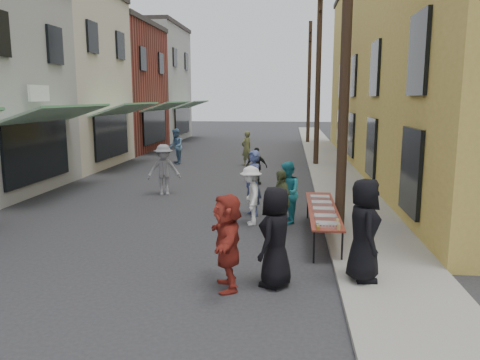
% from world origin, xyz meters
% --- Properties ---
extents(ground, '(120.00, 120.00, 0.00)m').
position_xyz_m(ground, '(0.00, 0.00, 0.00)').
color(ground, '#28282B').
rests_on(ground, ground).
extents(sidewalk, '(2.20, 60.00, 0.10)m').
position_xyz_m(sidewalk, '(5.00, 15.00, 0.05)').
color(sidewalk, gray).
rests_on(sidewalk, ground).
extents(storefront_row, '(8.00, 37.00, 9.00)m').
position_xyz_m(storefront_row, '(-10.00, 14.96, 4.12)').
color(storefront_row, maroon).
rests_on(storefront_row, ground).
extents(building_ochre, '(10.00, 28.00, 10.00)m').
position_xyz_m(building_ochre, '(11.10, 14.00, 5.00)').
color(building_ochre, gold).
rests_on(building_ochre, ground).
extents(utility_pole_near, '(0.26, 0.26, 9.00)m').
position_xyz_m(utility_pole_near, '(4.30, 3.00, 4.50)').
color(utility_pole_near, '#2D2116').
rests_on(utility_pole_near, ground).
extents(utility_pole_mid, '(0.26, 0.26, 9.00)m').
position_xyz_m(utility_pole_mid, '(4.30, 15.00, 4.50)').
color(utility_pole_mid, '#2D2116').
rests_on(utility_pole_mid, ground).
extents(utility_pole_far, '(0.26, 0.26, 9.00)m').
position_xyz_m(utility_pole_far, '(4.30, 27.00, 4.50)').
color(utility_pole_far, '#2D2116').
rests_on(utility_pole_far, ground).
extents(serving_table, '(0.70, 4.00, 0.75)m').
position_xyz_m(serving_table, '(3.80, 2.25, 0.71)').
color(serving_table, maroon).
rests_on(serving_table, ground).
extents(catering_tray_sausage, '(0.50, 0.33, 0.08)m').
position_xyz_m(catering_tray_sausage, '(3.80, 0.60, 0.79)').
color(catering_tray_sausage, maroon).
rests_on(catering_tray_sausage, serving_table).
extents(catering_tray_foil_b, '(0.50, 0.33, 0.08)m').
position_xyz_m(catering_tray_foil_b, '(3.80, 1.25, 0.79)').
color(catering_tray_foil_b, '#B2B2B7').
rests_on(catering_tray_foil_b, serving_table).
extents(catering_tray_buns, '(0.50, 0.33, 0.08)m').
position_xyz_m(catering_tray_buns, '(3.80, 1.95, 0.79)').
color(catering_tray_buns, tan).
rests_on(catering_tray_buns, serving_table).
extents(catering_tray_foil_d, '(0.50, 0.33, 0.08)m').
position_xyz_m(catering_tray_foil_d, '(3.80, 2.65, 0.79)').
color(catering_tray_foil_d, '#B2B2B7').
rests_on(catering_tray_foil_d, serving_table).
extents(catering_tray_buns_end, '(0.50, 0.33, 0.08)m').
position_xyz_m(catering_tray_buns_end, '(3.80, 3.35, 0.79)').
color(catering_tray_buns_end, tan).
rests_on(catering_tray_buns_end, serving_table).
extents(condiment_jar_a, '(0.07, 0.07, 0.08)m').
position_xyz_m(condiment_jar_a, '(3.58, 0.30, 0.79)').
color(condiment_jar_a, '#A57F26').
rests_on(condiment_jar_a, serving_table).
extents(condiment_jar_b, '(0.07, 0.07, 0.08)m').
position_xyz_m(condiment_jar_b, '(3.58, 0.40, 0.79)').
color(condiment_jar_b, '#A57F26').
rests_on(condiment_jar_b, serving_table).
extents(condiment_jar_c, '(0.07, 0.07, 0.08)m').
position_xyz_m(condiment_jar_c, '(3.58, 0.50, 0.79)').
color(condiment_jar_c, '#A57F26').
rests_on(condiment_jar_c, serving_table).
extents(cup_stack, '(0.08, 0.08, 0.12)m').
position_xyz_m(cup_stack, '(4.00, 0.35, 0.81)').
color(cup_stack, tan).
rests_on(cup_stack, serving_table).
extents(guest_front_a, '(0.89, 1.07, 1.87)m').
position_xyz_m(guest_front_a, '(2.74, -0.89, 0.93)').
color(guest_front_a, black).
rests_on(guest_front_a, ground).
extents(guest_front_b, '(0.74, 0.84, 1.94)m').
position_xyz_m(guest_front_b, '(1.91, 4.34, 0.97)').
color(guest_front_b, '#455287').
rests_on(guest_front_b, ground).
extents(guest_front_c, '(0.78, 0.93, 1.72)m').
position_xyz_m(guest_front_c, '(2.91, 3.55, 0.86)').
color(guest_front_c, teal).
rests_on(guest_front_c, ground).
extents(guest_front_d, '(0.78, 1.14, 1.63)m').
position_xyz_m(guest_front_d, '(1.93, 3.29, 0.81)').
color(guest_front_d, white).
rests_on(guest_front_d, ground).
extents(guest_front_e, '(0.77, 1.03, 1.62)m').
position_xyz_m(guest_front_e, '(2.76, 2.73, 0.81)').
color(guest_front_e, '#4F5933').
rests_on(guest_front_e, ground).
extents(guest_queue_back, '(0.84, 1.71, 1.77)m').
position_xyz_m(guest_queue_back, '(1.88, -1.12, 0.89)').
color(guest_queue_back, maroon).
rests_on(guest_queue_back, ground).
extents(server, '(0.66, 0.97, 1.91)m').
position_xyz_m(server, '(4.35, -0.68, 1.06)').
color(server, black).
rests_on(server, sidewalk).
extents(passerby_left, '(1.33, 1.04, 1.82)m').
position_xyz_m(passerby_left, '(-1.51, 6.97, 0.91)').
color(passerby_left, gray).
rests_on(passerby_left, ground).
extents(passerby_mid, '(0.94, 0.58, 1.50)m').
position_xyz_m(passerby_mid, '(1.66, 9.29, 0.75)').
color(passerby_mid, black).
rests_on(passerby_mid, ground).
extents(passerby_right, '(0.74, 0.77, 1.78)m').
position_xyz_m(passerby_right, '(0.75, 14.64, 0.89)').
color(passerby_right, '#5F643A').
rests_on(passerby_right, ground).
extents(passerby_far, '(0.99, 1.10, 1.86)m').
position_xyz_m(passerby_far, '(-3.00, 14.80, 0.93)').
color(passerby_far, '#567EA7').
rests_on(passerby_far, ground).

